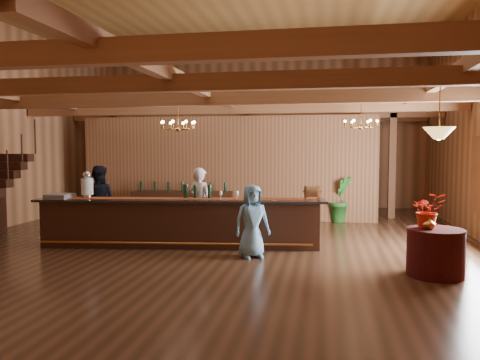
% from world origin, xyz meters
% --- Properties ---
extents(floor, '(14.00, 14.00, 0.00)m').
position_xyz_m(floor, '(0.00, 0.00, 0.00)').
color(floor, '#4F2F1E').
rests_on(floor, ground).
extents(wall_back, '(12.00, 0.10, 5.50)m').
position_xyz_m(wall_back, '(0.00, 7.00, 2.75)').
color(wall_back, '#BB764D').
rests_on(wall_back, floor).
extents(wall_front, '(12.00, 0.10, 5.50)m').
position_xyz_m(wall_front, '(0.00, -7.00, 2.75)').
color(wall_front, '#BB764D').
rests_on(wall_front, floor).
extents(beam_grid, '(11.90, 13.90, 0.39)m').
position_xyz_m(beam_grid, '(0.00, 0.51, 3.24)').
color(beam_grid, brown).
rests_on(beam_grid, wall_left).
extents(support_posts, '(9.20, 10.20, 3.20)m').
position_xyz_m(support_posts, '(0.00, -0.50, 1.60)').
color(support_posts, brown).
rests_on(support_posts, floor).
extents(partition_wall, '(9.00, 0.18, 3.10)m').
position_xyz_m(partition_wall, '(-0.50, 3.50, 1.55)').
color(partition_wall, '#8E5E38').
rests_on(partition_wall, floor).
extents(backroom_boxes, '(4.10, 0.60, 1.10)m').
position_xyz_m(backroom_boxes, '(-0.29, 5.50, 0.53)').
color(backroom_boxes, black).
rests_on(backroom_boxes, floor).
extents(tasting_bar, '(6.33, 1.55, 1.06)m').
position_xyz_m(tasting_bar, '(-0.60, -0.62, 0.53)').
color(tasting_bar, black).
rests_on(tasting_bar, floor).
extents(beverage_dispenser, '(0.26, 0.26, 0.60)m').
position_xyz_m(beverage_dispenser, '(-2.67, -0.83, 1.33)').
color(beverage_dispenser, silver).
rests_on(beverage_dispenser, tasting_bar).
extents(glass_rack_tray, '(0.50, 0.50, 0.10)m').
position_xyz_m(glass_rack_tray, '(-3.23, -1.00, 1.10)').
color(glass_rack_tray, gray).
rests_on(glass_rack_tray, tasting_bar).
extents(raffle_drum, '(0.34, 0.24, 0.30)m').
position_xyz_m(raffle_drum, '(2.23, -0.32, 1.22)').
color(raffle_drum, '#9D652E').
rests_on(raffle_drum, tasting_bar).
extents(bar_bottle_0, '(0.07, 0.07, 0.30)m').
position_xyz_m(bar_bottle_0, '(-0.53, -0.49, 1.20)').
color(bar_bottle_0, black).
rests_on(bar_bottle_0, tasting_bar).
extents(bar_bottle_1, '(0.07, 0.07, 0.30)m').
position_xyz_m(bar_bottle_1, '(-0.50, -0.49, 1.20)').
color(bar_bottle_1, black).
rests_on(bar_bottle_1, tasting_bar).
extents(bar_bottle_2, '(0.07, 0.07, 0.30)m').
position_xyz_m(bar_bottle_2, '(-0.30, -0.47, 1.20)').
color(bar_bottle_2, black).
rests_on(bar_bottle_2, tasting_bar).
extents(bar_bottle_3, '(0.07, 0.07, 0.30)m').
position_xyz_m(bar_bottle_3, '(0.01, -0.43, 1.20)').
color(bar_bottle_3, black).
rests_on(bar_bottle_3, tasting_bar).
extents(backbar_shelf, '(3.06, 0.78, 0.85)m').
position_xyz_m(backbar_shelf, '(-1.72, 3.12, 0.43)').
color(backbar_shelf, black).
rests_on(backbar_shelf, floor).
extents(round_table, '(0.93, 0.93, 0.80)m').
position_xyz_m(round_table, '(4.34, -2.11, 0.40)').
color(round_table, '#440E0E').
rests_on(round_table, floor).
extents(chandelier_left, '(0.80, 0.80, 0.68)m').
position_xyz_m(chandelier_left, '(-0.82, -0.04, 2.68)').
color(chandelier_left, '#C17A35').
rests_on(chandelier_left, beam_grid).
extents(chandelier_right, '(0.80, 0.80, 0.61)m').
position_xyz_m(chandelier_right, '(3.34, 1.46, 2.75)').
color(chandelier_right, '#C17A35').
rests_on(chandelier_right, beam_grid).
extents(pendant_lamp, '(0.52, 0.52, 0.90)m').
position_xyz_m(pendant_lamp, '(4.34, -2.11, 2.40)').
color(pendant_lamp, '#C17A35').
rests_on(pendant_lamp, beam_grid).
extents(bartender, '(0.73, 0.61, 1.70)m').
position_xyz_m(bartender, '(-0.37, 0.17, 0.85)').
color(bartender, white).
rests_on(bartender, floor).
extents(staff_second, '(0.91, 0.75, 1.73)m').
position_xyz_m(staff_second, '(-2.90, 0.11, 0.87)').
color(staff_second, black).
rests_on(staff_second, floor).
extents(guest, '(0.84, 0.74, 1.44)m').
position_xyz_m(guest, '(1.10, -1.35, 0.72)').
color(guest, '#6A9FC2').
rests_on(guest, floor).
extents(floor_plant, '(0.83, 0.72, 1.32)m').
position_xyz_m(floor_plant, '(2.96, 3.47, 0.66)').
color(floor_plant, '#277123').
rests_on(floor_plant, floor).
extents(table_flowers, '(0.59, 0.53, 0.60)m').
position_xyz_m(table_flowers, '(4.22, -2.01, 1.10)').
color(table_flowers, red).
rests_on(table_flowers, round_table).
extents(table_vase, '(0.18, 0.18, 0.34)m').
position_xyz_m(table_vase, '(4.21, -2.18, 0.97)').
color(table_vase, '#C17A35').
rests_on(table_vase, round_table).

